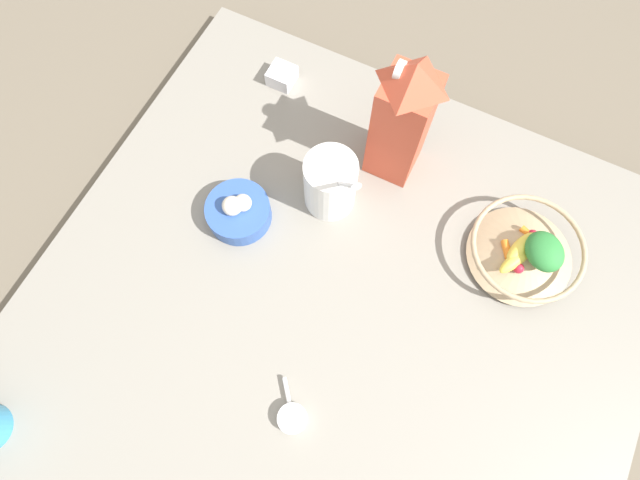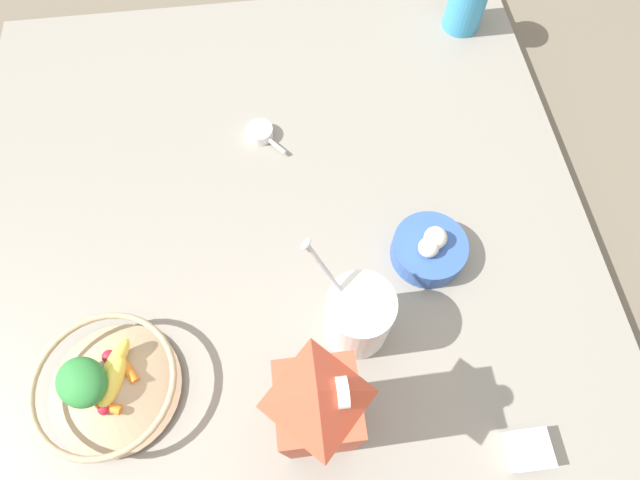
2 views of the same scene
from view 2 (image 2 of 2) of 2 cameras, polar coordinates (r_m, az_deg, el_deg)
ground_plane at (r=0.95m, az=-4.93°, el=1.59°), size 6.00×6.00×0.00m
countertop at (r=0.93m, az=-5.04°, el=2.24°), size 1.12×1.12×0.05m
fruit_bowl at (r=0.83m, az=-23.22°, el=-14.97°), size 0.21×0.21×0.09m
milk_carton at (r=0.65m, az=-0.22°, el=-18.82°), size 0.09×0.09×0.30m
yogurt_tub at (r=0.76m, az=4.43°, el=-8.58°), size 0.12×0.13×0.23m
spice_jar at (r=0.84m, az=22.74°, el=-21.21°), size 0.05×0.05×0.04m
measuring_scoop at (r=1.00m, az=-6.82°, el=12.06°), size 0.08×0.07×0.02m
garlic_bowl at (r=0.87m, az=12.37°, el=-0.96°), size 0.13×0.13×0.08m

